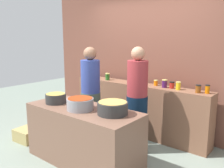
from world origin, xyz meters
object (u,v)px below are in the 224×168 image
object	(u,v)px
preserve_jar_3	(156,83)
cook_in_cap	(137,105)
cook_with_tongs	(91,100)
preserve_jar_6	(178,86)
preserve_jar_8	(207,89)
bread_crate	(27,135)
preserve_jar_1	(134,79)
cooking_pot_right	(113,108)
preserve_jar_5	(172,85)
preserve_jar_0	(107,77)
preserve_jar_2	(142,81)
preserve_jar_7	(198,89)
cooking_pot_center	(80,104)
cooking_pot_left	(56,98)
preserve_jar_4	(164,84)

from	to	relation	value
preserve_jar_3	cook_in_cap	world-z (taller)	cook_in_cap
preserve_jar_3	cook_with_tongs	bearing A→B (deg)	-128.45
preserve_jar_6	preserve_jar_8	xyz separation A→B (m)	(0.45, 0.03, 0.00)
cook_in_cap	bread_crate	size ratio (longest dim) A/B	4.16
preserve_jar_1	cooking_pot_right	size ratio (longest dim) A/B	0.31
preserve_jar_5	preserve_jar_0	bearing A→B (deg)	-177.56
preserve_jar_0	preserve_jar_2	bearing A→B (deg)	4.63
preserve_jar_5	preserve_jar_6	bearing A→B (deg)	-14.64
preserve_jar_8	cook_with_tongs	xyz separation A→B (m)	(-1.61, -0.86, -0.26)
preserve_jar_1	cook_with_tongs	distance (m)	0.98
preserve_jar_0	preserve_jar_7	world-z (taller)	preserve_jar_0
preserve_jar_3	cook_in_cap	distance (m)	0.71
cooking_pot_center	preserve_jar_2	bearing A→B (deg)	88.27
preserve_jar_8	preserve_jar_7	bearing A→B (deg)	-159.41
cooking_pot_left	bread_crate	distance (m)	1.10
preserve_jar_6	bread_crate	world-z (taller)	preserve_jar_6
cooking_pot_right	bread_crate	world-z (taller)	cooking_pot_right
preserve_jar_6	preserve_jar_7	distance (m)	0.33
cook_with_tongs	preserve_jar_2	bearing A→B (deg)	62.47
preserve_jar_4	cooking_pot_center	distance (m)	1.55
preserve_jar_2	cook_with_tongs	xyz separation A→B (m)	(-0.45, -0.86, -0.25)
preserve_jar_8	bread_crate	size ratio (longest dim) A/B	0.34
preserve_jar_0	cooking_pot_center	size ratio (longest dim) A/B	0.37
cook_with_tongs	bread_crate	world-z (taller)	cook_with_tongs
cooking_pot_right	bread_crate	distance (m)	1.95
preserve_jar_5	preserve_jar_3	bearing A→B (deg)	172.36
preserve_jar_0	preserve_jar_4	size ratio (longest dim) A/B	0.99
preserve_jar_4	cook_with_tongs	distance (m)	1.27
preserve_jar_0	cooking_pot_right	size ratio (longest dim) A/B	0.34
cooking_pot_left	cooking_pot_right	world-z (taller)	cooking_pot_right
cooking_pot_left	cook_with_tongs	bearing A→B (deg)	79.17
preserve_jar_4	cook_in_cap	xyz separation A→B (m)	(-0.15, -0.60, -0.26)
preserve_jar_4	cooking_pot_center	world-z (taller)	preserve_jar_4
cooking_pot_left	preserve_jar_7	bearing A→B (deg)	41.65
preserve_jar_5	cooking_pot_center	distance (m)	1.61
preserve_jar_4	cook_with_tongs	xyz separation A→B (m)	(-0.91, -0.84, -0.27)
preserve_jar_5	bread_crate	bearing A→B (deg)	-141.86
preserve_jar_4	preserve_jar_6	size ratio (longest dim) A/B	1.04
preserve_jar_0	cook_in_cap	bearing A→B (deg)	-27.72
cook_with_tongs	cook_in_cap	world-z (taller)	cook_in_cap
preserve_jar_1	preserve_jar_2	bearing A→B (deg)	-12.97
cook_in_cap	preserve_jar_8	bearing A→B (deg)	35.91
preserve_jar_2	preserve_jar_5	xyz separation A→B (m)	(0.59, -0.00, 0.01)
preserve_jar_3	cooking_pot_center	distance (m)	1.56
preserve_jar_3	preserve_jar_2	bearing A→B (deg)	-171.62
preserve_jar_3	cooking_pot_center	world-z (taller)	preserve_jar_3
preserve_jar_7	preserve_jar_8	world-z (taller)	preserve_jar_8
preserve_jar_7	cooking_pot_right	size ratio (longest dim) A/B	0.32
preserve_jar_6	preserve_jar_4	bearing A→B (deg)	176.58
preserve_jar_8	cook_with_tongs	distance (m)	1.85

